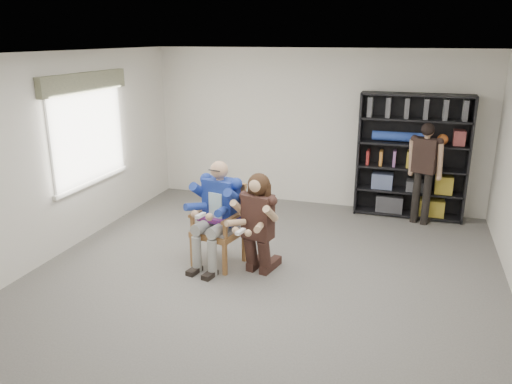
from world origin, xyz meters
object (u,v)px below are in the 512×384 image
(bookshelf, at_px, (412,157))
(kneeling_woman, at_px, (257,226))
(seated_man, at_px, (218,214))
(armchair, at_px, (218,226))
(standing_man, at_px, (424,174))

(bookshelf, bearing_deg, kneeling_woman, -122.20)
(seated_man, bearing_deg, bookshelf, 60.98)
(armchair, xyz_separation_m, seated_man, (0.00, 0.00, 0.17))
(armchair, relative_size, standing_man, 0.66)
(armchair, distance_m, seated_man, 0.17)
(kneeling_woman, bearing_deg, standing_man, 63.78)
(armchair, bearing_deg, standing_man, 55.29)
(seated_man, relative_size, standing_man, 0.86)
(armchair, relative_size, bookshelf, 0.53)
(seated_man, bearing_deg, standing_man, 55.29)
(armchair, relative_size, kneeling_woman, 0.84)
(armchair, xyz_separation_m, bookshelf, (2.40, 2.77, 0.49))
(seated_man, relative_size, bookshelf, 0.69)
(seated_man, xyz_separation_m, bookshelf, (2.40, 2.77, 0.32))
(armchair, height_order, bookshelf, bookshelf)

